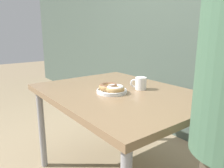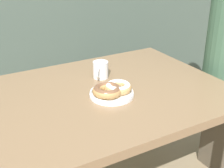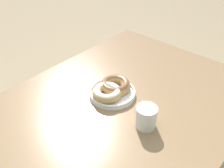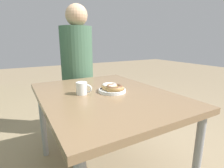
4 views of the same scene
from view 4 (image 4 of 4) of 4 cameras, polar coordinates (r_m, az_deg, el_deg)
ground_plane at (r=1.68m, az=3.31°, el=-25.73°), size 14.00×14.00×0.00m
dining_table at (r=1.29m, az=-2.29°, el=-5.90°), size 1.16×0.88×0.70m
donut_plate at (r=1.29m, az=0.07°, el=-1.31°), size 0.22×0.20×0.06m
coffee_mug at (r=1.25m, az=-9.70°, el=-1.34°), size 0.09×0.10×0.09m
person_figure at (r=2.02m, az=-11.39°, el=5.43°), size 0.37×0.35×1.44m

